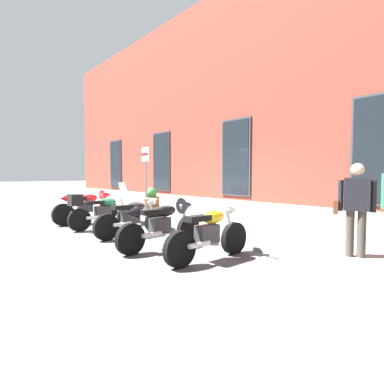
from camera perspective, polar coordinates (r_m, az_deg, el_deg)
The scene contains 12 objects.
ground_plane at distance 8.51m, azimuth -4.38°, elevation -7.21°, with size 140.00×140.00×0.00m, color #4C4C4F.
sidewalk at distance 9.37m, azimuth 2.48°, elevation -5.85°, with size 31.32×2.76×0.12m, color gray.
lane_stripe at distance 7.13m, azimuth -25.86°, elevation -9.53°, with size 31.32×0.12×0.01m, color silver.
brick_pub_facade at distance 13.07m, azimuth 17.85°, elevation 13.47°, with size 25.32×6.56×7.81m.
motorcycle_red_sport at distance 10.36m, azimuth -18.50°, elevation -2.32°, with size 0.62×2.17×1.05m.
motorcycle_green_touring at distance 9.09m, azimuth -16.53°, elevation -3.20°, with size 0.62×2.06×1.30m.
motorcycle_black_naked at distance 7.81m, azimuth -10.83°, elevation -4.69°, with size 0.62×2.03×0.93m.
motorcycle_black_sport at distance 6.52m, azimuth -4.97°, elevation -5.40°, with size 0.62×2.16×1.03m.
motorcycle_yellow_naked at distance 5.59m, azimuth 3.32°, elevation -7.71°, with size 0.62×1.98×0.97m.
pedestrian_dark_jacket at distance 5.98m, azimuth 28.04°, elevation -2.12°, with size 0.62×0.38×1.61m.
parking_sign at distance 10.00m, azimuth -8.55°, elevation 3.68°, with size 0.36×0.07×2.32m.
barrel_planter at distance 11.40m, azimuth -7.48°, elevation -1.88°, with size 0.60×0.60×0.95m.
Camera 1 is at (6.74, -4.96, 1.54)m, focal length 28.87 mm.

